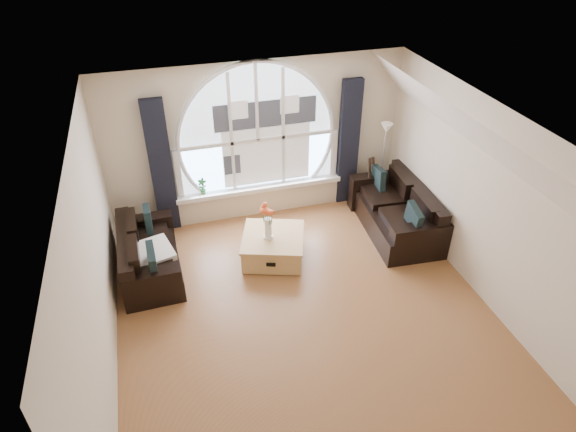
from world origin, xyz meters
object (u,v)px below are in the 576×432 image
(guitar, at_px, (368,181))
(potted_plant, at_px, (202,186))
(floor_lamp, at_px, (382,166))
(sofa_left, at_px, (149,251))
(sofa_right, at_px, (396,210))
(coffee_chest, at_px, (273,246))
(vase_flowers, at_px, (268,216))

(guitar, distance_m, potted_plant, 2.89)
(floor_lamp, xyz_separation_m, potted_plant, (-3.11, 0.36, -0.10))
(sofa_left, distance_m, sofa_right, 4.01)
(floor_lamp, relative_size, guitar, 1.51)
(coffee_chest, distance_m, vase_flowers, 0.58)
(sofa_right, xyz_separation_m, vase_flowers, (-2.23, -0.16, 0.41))
(potted_plant, bearing_deg, guitar, -7.08)
(vase_flowers, xyz_separation_m, floor_lamp, (2.31, 0.98, -0.01))
(coffee_chest, xyz_separation_m, guitar, (1.99, 0.96, 0.30))
(guitar, bearing_deg, vase_flowers, -158.19)
(vase_flowers, relative_size, potted_plant, 2.39)
(sofa_left, distance_m, coffee_chest, 1.87)
(sofa_right, relative_size, potted_plant, 6.35)
(floor_lamp, xyz_separation_m, guitar, (-0.25, 0.00, -0.27))
(sofa_left, height_order, potted_plant, potted_plant)
(floor_lamp, height_order, potted_plant, floor_lamp)
(potted_plant, bearing_deg, floor_lamp, -6.54)
(vase_flowers, bearing_deg, potted_plant, 120.87)
(vase_flowers, distance_m, potted_plant, 1.56)
(sofa_left, relative_size, sofa_right, 0.87)
(sofa_right, relative_size, coffee_chest, 2.00)
(coffee_chest, height_order, floor_lamp, floor_lamp)
(vase_flowers, distance_m, guitar, 2.30)
(sofa_right, xyz_separation_m, guitar, (-0.16, 0.81, 0.13))
(floor_lamp, bearing_deg, potted_plant, 173.46)
(sofa_left, relative_size, coffee_chest, 1.74)
(vase_flowers, bearing_deg, floor_lamp, 22.89)
(sofa_right, xyz_separation_m, potted_plant, (-3.02, 1.17, 0.30))
(guitar, bearing_deg, coffee_chest, -157.76)
(sofa_left, height_order, floor_lamp, floor_lamp)
(guitar, bearing_deg, floor_lamp, -3.66)
(potted_plant, bearing_deg, coffee_chest, -56.40)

